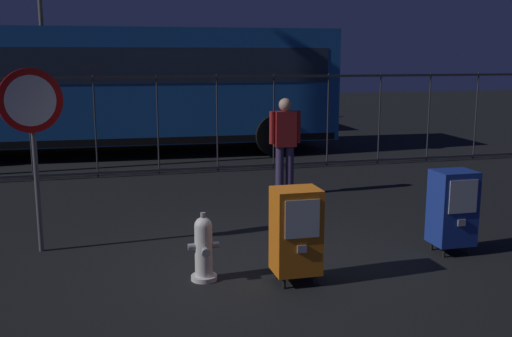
# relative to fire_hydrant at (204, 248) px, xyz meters

# --- Properties ---
(ground_plane) EXTENTS (60.00, 60.00, 0.00)m
(ground_plane) POSITION_rel_fire_hydrant_xyz_m (0.65, 0.28, -0.35)
(ground_plane) COLOR black
(fire_hydrant) EXTENTS (0.33, 0.31, 0.75)m
(fire_hydrant) POSITION_rel_fire_hydrant_xyz_m (0.00, 0.00, 0.00)
(fire_hydrant) COLOR silver
(fire_hydrant) RESTS_ON ground_plane
(newspaper_box_primary) EXTENTS (0.48, 0.42, 1.02)m
(newspaper_box_primary) POSITION_rel_fire_hydrant_xyz_m (0.93, -0.31, 0.22)
(newspaper_box_primary) COLOR black
(newspaper_box_primary) RESTS_ON ground_plane
(newspaper_box_secondary) EXTENTS (0.48, 0.42, 1.02)m
(newspaper_box_secondary) POSITION_rel_fire_hydrant_xyz_m (3.06, 0.14, 0.22)
(newspaper_box_secondary) COLOR black
(newspaper_box_secondary) RESTS_ON ground_plane
(stop_sign) EXTENTS (0.71, 0.31, 2.23)m
(stop_sign) POSITION_rel_fire_hydrant_xyz_m (-1.79, 1.43, 1.25)
(stop_sign) COLOR #4C4F54
(stop_sign) RESTS_ON ground_plane
(pedestrian) EXTENTS (0.55, 0.22, 1.67)m
(pedestrian) POSITION_rel_fire_hydrant_xyz_m (1.99, 3.56, 0.60)
(pedestrian) COLOR #382D51
(pedestrian) RESTS_ON ground_plane
(fence_barrier) EXTENTS (18.03, 0.04, 2.00)m
(fence_barrier) POSITION_rel_fire_hydrant_xyz_m (0.65, 5.86, 0.67)
(fence_barrier) COLOR #2D2D33
(fence_barrier) RESTS_ON ground_plane
(bus_near) EXTENTS (10.58, 3.08, 3.00)m
(bus_near) POSITION_rel_fire_hydrant_xyz_m (-0.66, 8.86, 1.36)
(bus_near) COLOR #19519E
(bus_near) RESTS_ON ground_plane
(bus_far) EXTENTS (10.55, 2.97, 3.00)m
(bus_far) POSITION_rel_fire_hydrant_xyz_m (-2.74, 12.64, 1.36)
(bus_far) COLOR gold
(bus_far) RESTS_ON ground_plane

